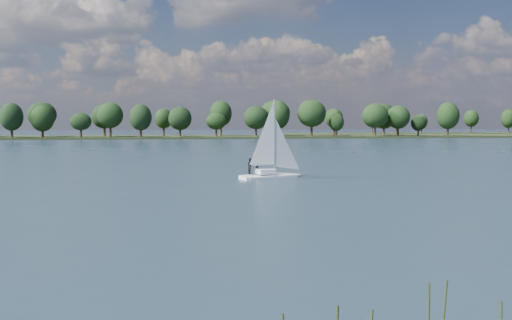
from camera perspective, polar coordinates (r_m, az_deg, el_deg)
The scene contains 5 objects.
ground at distance 124.46m, azimuth -6.57°, elevation 0.81°, with size 700.00×700.00×0.00m, color #233342.
far_shore at distance 236.33m, azimuth -7.63°, elevation 2.22°, with size 660.00×40.00×1.50m, color black.
far_shore_back at distance 328.57m, azimuth 21.34°, elevation 2.44°, with size 220.00×30.00×1.40m, color black.
sailboat at distance 65.57m, azimuth 1.28°, elevation 0.47°, with size 7.53×4.65×9.61m.
treeline at distance 232.34m, azimuth -7.67°, elevation 4.22°, with size 562.49×73.77×17.80m.
Camera 1 is at (-4.76, -24.20, 6.53)m, focal length 40.00 mm.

